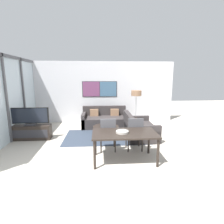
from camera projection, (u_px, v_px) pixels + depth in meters
ground_plane at (102, 184)px, 3.46m from camera, size 24.00×24.00×0.00m
wall_back at (100, 92)px, 8.13m from camera, size 6.91×0.09×2.80m
window_wall_left at (5, 95)px, 5.43m from camera, size 0.07×5.06×2.80m
area_rug at (106, 137)px, 6.24m from camera, size 2.89×1.77×0.01m
tv_console at (31, 132)px, 5.95m from camera, size 1.30×0.39×0.49m
television at (30, 117)px, 5.84m from camera, size 1.25×0.20×0.61m
sofa_main at (105, 120)px, 7.56m from camera, size 1.91×0.99×0.84m
sofa_side at (138, 129)px, 6.18m from camera, size 0.99×1.55×0.84m
coffee_table at (106, 129)px, 6.19m from camera, size 0.91×0.91×0.38m
dining_table at (125, 136)px, 4.33m from camera, size 1.60×0.88×0.74m
dining_chair_left at (108, 133)px, 4.94m from camera, size 0.46×0.46×0.97m
dining_chair_centre at (135, 133)px, 4.99m from camera, size 0.46×0.46×0.97m
fruit_bowl at (122, 132)px, 4.29m from camera, size 0.31×0.31×0.05m
floor_lamp at (136, 95)px, 7.28m from camera, size 0.42×0.42×1.55m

